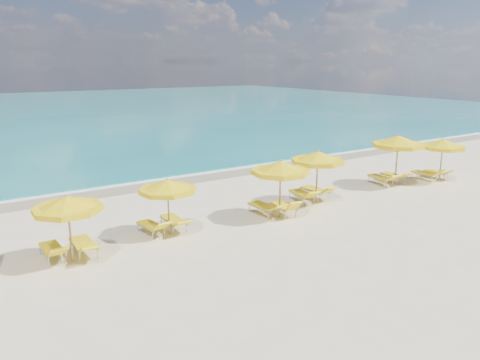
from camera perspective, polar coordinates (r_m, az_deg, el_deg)
ground_plane at (r=19.14m, az=2.46°, el=-4.41°), size 120.00×120.00×0.00m
ocean at (r=63.90m, az=-23.68°, el=7.57°), size 120.00×80.00×0.30m
wet_sand_band at (r=25.28m, az=-7.34°, el=0.12°), size 120.00×2.60×0.01m
foam_line at (r=25.98m, az=-8.11°, el=0.48°), size 120.00×1.20×0.03m
whitecap_near at (r=32.63m, az=-24.46°, el=2.15°), size 14.00×0.36×0.05m
whitecap_far at (r=43.39m, az=-7.47°, el=6.02°), size 18.00×0.30×0.05m
umbrella_1 at (r=15.25m, az=-20.30°, el=-2.81°), size 2.85×2.85×2.20m
umbrella_2 at (r=16.83m, az=-8.82°, el=-0.79°), size 2.51×2.51×2.11m
umbrella_3 at (r=18.51m, az=4.96°, el=1.47°), size 2.82×2.82×2.40m
umbrella_4 at (r=20.74m, az=9.45°, el=2.70°), size 2.72×2.72×2.39m
umbrella_5 at (r=24.71m, az=18.73°, el=4.44°), size 3.43×3.43×2.62m
umbrella_6 at (r=26.38m, az=23.51°, el=4.01°), size 2.60×2.60×2.31m
lounger_1_left at (r=16.17m, az=-21.85°, el=-8.26°), size 0.63×1.75×0.74m
lounger_1_right at (r=16.17m, az=-18.50°, el=-7.91°), size 0.65×1.92×0.70m
lounger_2_left at (r=17.41m, az=-10.73°, el=-5.89°), size 0.75×1.69×0.71m
lounger_2_right at (r=17.76m, az=-8.04°, el=-5.33°), size 0.67×1.85×0.67m
lounger_3_left at (r=19.21m, az=2.98°, el=-3.65°), size 0.73×1.90×0.72m
lounger_3_right at (r=19.33m, az=5.35°, el=-3.61°), size 0.77×1.72×0.82m
lounger_4_left at (r=21.11m, az=7.59°, el=-2.09°), size 0.98×1.95×0.79m
lounger_4_right at (r=21.87m, az=9.22°, el=-1.58°), size 0.67×1.87×0.78m
lounger_5_left at (r=24.95m, az=16.80°, el=-0.06°), size 0.82×1.86×0.75m
lounger_5_right at (r=25.74m, az=18.18°, el=0.25°), size 0.77×1.81×0.72m
lounger_6_left at (r=26.72m, az=21.64°, el=0.45°), size 0.71×1.75×0.77m
lounger_6_right at (r=27.45m, az=22.87°, el=0.65°), size 0.84×1.71×0.67m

